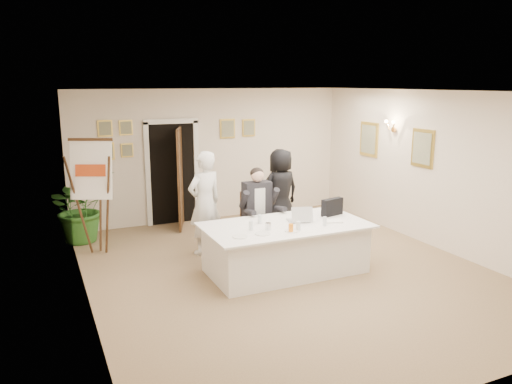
{
  "coord_description": "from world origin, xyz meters",
  "views": [
    {
      "loc": [
        -3.52,
        -6.6,
        2.94
      ],
      "look_at": [
        -0.27,
        0.6,
        1.19
      ],
      "focal_mm": 35.0,
      "sensor_mm": 36.0,
      "label": 1
    }
  ],
  "objects_px": {
    "standing_man": "(205,203)",
    "steel_jug": "(268,226)",
    "seated_man": "(258,210)",
    "flip_chart": "(96,203)",
    "potted_palm": "(81,207)",
    "standing_woman": "(281,190)",
    "laptop": "(298,213)",
    "conference_table": "(285,248)",
    "oj_glass": "(291,228)",
    "paper_stack": "(333,221)",
    "laptop_bag": "(332,207)"
  },
  "relations": [
    {
      "from": "standing_woman",
      "to": "laptop",
      "type": "relative_size",
      "value": 4.62
    },
    {
      "from": "laptop_bag",
      "to": "standing_man",
      "type": "bearing_deg",
      "value": 133.14
    },
    {
      "from": "seated_man",
      "to": "steel_jug",
      "type": "distance_m",
      "value": 1.24
    },
    {
      "from": "flip_chart",
      "to": "laptop",
      "type": "relative_size",
      "value": 5.54
    },
    {
      "from": "standing_man",
      "to": "paper_stack",
      "type": "height_order",
      "value": "standing_man"
    },
    {
      "from": "standing_woman",
      "to": "paper_stack",
      "type": "bearing_deg",
      "value": 74.26
    },
    {
      "from": "seated_man",
      "to": "potted_palm",
      "type": "height_order",
      "value": "seated_man"
    },
    {
      "from": "oj_glass",
      "to": "standing_woman",
      "type": "bearing_deg",
      "value": 66.19
    },
    {
      "from": "standing_man",
      "to": "steel_jug",
      "type": "distance_m",
      "value": 1.6
    },
    {
      "from": "laptop_bag",
      "to": "seated_man",
      "type": "bearing_deg",
      "value": 124.67
    },
    {
      "from": "conference_table",
      "to": "paper_stack",
      "type": "bearing_deg",
      "value": -14.82
    },
    {
      "from": "steel_jug",
      "to": "oj_glass",
      "type": "bearing_deg",
      "value": -45.33
    },
    {
      "from": "seated_man",
      "to": "paper_stack",
      "type": "relative_size",
      "value": 5.38
    },
    {
      "from": "laptop",
      "to": "steel_jug",
      "type": "bearing_deg",
      "value": -145.34
    },
    {
      "from": "flip_chart",
      "to": "steel_jug",
      "type": "relative_size",
      "value": 18.07
    },
    {
      "from": "seated_man",
      "to": "laptop",
      "type": "xyz_separation_m",
      "value": [
        0.27,
        -0.94,
        0.15
      ]
    },
    {
      "from": "standing_man",
      "to": "laptop_bag",
      "type": "distance_m",
      "value": 2.17
    },
    {
      "from": "standing_woman",
      "to": "oj_glass",
      "type": "relative_size",
      "value": 12.76
    },
    {
      "from": "standing_woman",
      "to": "laptop",
      "type": "xyz_separation_m",
      "value": [
        -0.67,
        -1.93,
        0.08
      ]
    },
    {
      "from": "standing_man",
      "to": "laptop_bag",
      "type": "xyz_separation_m",
      "value": [
        1.8,
        -1.2,
        0.02
      ]
    },
    {
      "from": "steel_jug",
      "to": "seated_man",
      "type": "bearing_deg",
      "value": 72.45
    },
    {
      "from": "seated_man",
      "to": "flip_chart",
      "type": "distance_m",
      "value": 2.78
    },
    {
      "from": "flip_chart",
      "to": "laptop_bag",
      "type": "xyz_separation_m",
      "value": [
        3.53,
        -1.91,
        -0.0
      ]
    },
    {
      "from": "conference_table",
      "to": "oj_glass",
      "type": "bearing_deg",
      "value": -107.83
    },
    {
      "from": "standing_man",
      "to": "conference_table",
      "type": "bearing_deg",
      "value": 105.46
    },
    {
      "from": "standing_man",
      "to": "paper_stack",
      "type": "xyz_separation_m",
      "value": [
        1.6,
        -1.55,
        -0.11
      ]
    },
    {
      "from": "potted_palm",
      "to": "steel_jug",
      "type": "relative_size",
      "value": 11.92
    },
    {
      "from": "laptop",
      "to": "laptop_bag",
      "type": "xyz_separation_m",
      "value": [
        0.68,
        0.08,
        0.0
      ]
    },
    {
      "from": "paper_stack",
      "to": "steel_jug",
      "type": "bearing_deg",
      "value": 178.44
    },
    {
      "from": "steel_jug",
      "to": "standing_man",
      "type": "bearing_deg",
      "value": 107.47
    },
    {
      "from": "flip_chart",
      "to": "laptop",
      "type": "bearing_deg",
      "value": -34.9
    },
    {
      "from": "laptop_bag",
      "to": "steel_jug",
      "type": "height_order",
      "value": "laptop_bag"
    },
    {
      "from": "potted_palm",
      "to": "laptop_bag",
      "type": "xyz_separation_m",
      "value": [
        3.7,
        -2.79,
        0.26
      ]
    },
    {
      "from": "steel_jug",
      "to": "laptop_bag",
      "type": "bearing_deg",
      "value": 13.6
    },
    {
      "from": "potted_palm",
      "to": "laptop",
      "type": "height_order",
      "value": "potted_palm"
    },
    {
      "from": "flip_chart",
      "to": "oj_glass",
      "type": "height_order",
      "value": "flip_chart"
    },
    {
      "from": "seated_man",
      "to": "flip_chart",
      "type": "relative_size",
      "value": 0.77
    },
    {
      "from": "conference_table",
      "to": "oj_glass",
      "type": "distance_m",
      "value": 0.62
    },
    {
      "from": "seated_man",
      "to": "steel_jug",
      "type": "relative_size",
      "value": 13.84
    },
    {
      "from": "conference_table",
      "to": "laptop_bag",
      "type": "xyz_separation_m",
      "value": [
        0.94,
        0.16,
        0.52
      ]
    },
    {
      "from": "flip_chart",
      "to": "potted_palm",
      "type": "xyz_separation_m",
      "value": [
        -0.18,
        0.89,
        -0.26
      ]
    },
    {
      "from": "laptop",
      "to": "laptop_bag",
      "type": "height_order",
      "value": "laptop_bag"
    },
    {
      "from": "standing_woman",
      "to": "paper_stack",
      "type": "xyz_separation_m",
      "value": [
        -0.2,
        -2.2,
        -0.04
      ]
    },
    {
      "from": "standing_man",
      "to": "laptop",
      "type": "relative_size",
      "value": 5.01
    },
    {
      "from": "potted_palm",
      "to": "steel_jug",
      "type": "bearing_deg",
      "value": -52.61
    },
    {
      "from": "conference_table",
      "to": "laptop",
      "type": "xyz_separation_m",
      "value": [
        0.26,
        0.08,
        0.52
      ]
    },
    {
      "from": "standing_woman",
      "to": "paper_stack",
      "type": "relative_size",
      "value": 5.86
    },
    {
      "from": "seated_man",
      "to": "flip_chart",
      "type": "height_order",
      "value": "flip_chart"
    },
    {
      "from": "standing_man",
      "to": "flip_chart",
      "type": "bearing_deg",
      "value": -39.13
    },
    {
      "from": "standing_man",
      "to": "standing_woman",
      "type": "xyz_separation_m",
      "value": [
        1.8,
        0.65,
        -0.07
      ]
    }
  ]
}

